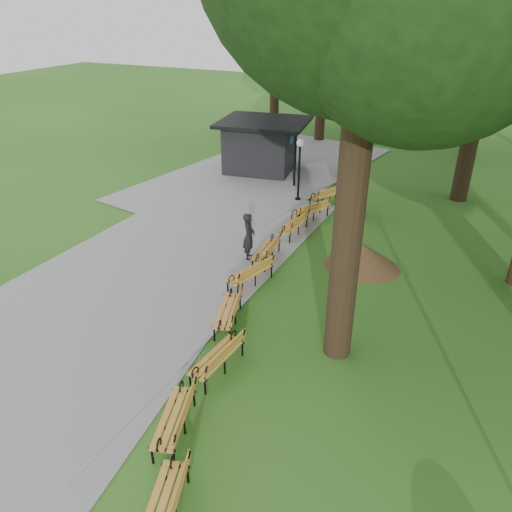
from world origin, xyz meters
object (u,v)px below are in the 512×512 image
at_px(bench_2, 217,357).
at_px(bench_4, 250,273).
at_px(bench_6, 294,224).
at_px(lamp_post, 300,157).
at_px(bench_7, 310,211).
at_px(dirt_mound, 363,256).
at_px(bench_5, 266,250).
at_px(bench_1, 174,418).
at_px(kiosk, 260,146).
at_px(bench_8, 327,194).
at_px(person, 249,237).
at_px(bench_0, 163,505).
at_px(bench_3, 228,311).

distance_m(bench_2, bench_4, 4.26).
bearing_deg(bench_6, lamp_post, -158.74).
bearing_deg(bench_7, bench_6, 23.09).
distance_m(dirt_mound, bench_5, 3.35).
height_order(bench_1, bench_7, same).
relative_size(lamp_post, bench_4, 1.49).
bearing_deg(kiosk, bench_5, -72.72).
bearing_deg(bench_6, dirt_mound, 68.55).
bearing_deg(bench_4, bench_8, -164.30).
height_order(bench_1, bench_4, same).
bearing_deg(kiosk, bench_8, -41.65).
bearing_deg(bench_2, bench_7, -168.12).
bearing_deg(person, bench_4, -173.96).
bearing_deg(bench_0, bench_2, 177.93).
height_order(lamp_post, bench_2, lamp_post).
bearing_deg(bench_6, bench_1, 10.49).
height_order(dirt_mound, bench_4, bench_4).
height_order(lamp_post, bench_5, lamp_post).
relative_size(person, dirt_mound, 0.78).
bearing_deg(bench_0, bench_3, 179.57).
distance_m(kiosk, bench_3, 14.18).
bearing_deg(bench_5, bench_7, 172.04).
relative_size(bench_0, bench_3, 1.00).
height_order(kiosk, dirt_mound, kiosk).
height_order(lamp_post, bench_0, lamp_post).
height_order(bench_0, bench_8, same).
bearing_deg(kiosk, bench_6, -64.71).
distance_m(bench_0, bench_8, 16.05).
distance_m(lamp_post, bench_7, 2.84).
distance_m(person, bench_4, 1.87).
distance_m(dirt_mound, bench_2, 7.12).
distance_m(dirt_mound, bench_0, 10.79).
height_order(bench_1, bench_8, same).
distance_m(lamp_post, bench_6, 4.09).
bearing_deg(lamp_post, bench_7, -57.03).
xyz_separation_m(bench_0, bench_7, (-2.15, 13.80, 0.00)).
relative_size(dirt_mound, bench_4, 1.17).
relative_size(kiosk, bench_2, 2.33).
xyz_separation_m(dirt_mound, bench_4, (-3.00, -2.74, 0.03)).
relative_size(bench_4, bench_7, 1.00).
height_order(bench_6, bench_7, same).
xyz_separation_m(bench_2, bench_8, (-1.01, 12.01, 0.00)).
xyz_separation_m(bench_2, bench_5, (-1.24, 5.81, 0.00)).
xyz_separation_m(bench_0, bench_3, (-1.79, 5.78, 0.00)).
bearing_deg(bench_5, bench_0, 8.05).
bearing_deg(bench_8, bench_2, 31.57).
bearing_deg(bench_7, person, 15.84).
xyz_separation_m(lamp_post, bench_3, (1.63, -9.98, -1.63)).
xyz_separation_m(person, bench_0, (2.97, -9.64, -0.43)).
relative_size(kiosk, lamp_post, 1.56).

